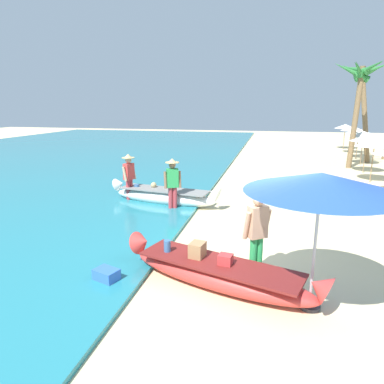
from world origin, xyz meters
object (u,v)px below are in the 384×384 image
object	(u,v)px
boat_white_midground	(164,196)
person_vendor_assistant	(129,174)
patio_umbrella_large	(321,183)
palm_tree_tall_inland	(363,82)
person_vendor_hatted	(172,181)
cooler_box	(107,277)
palm_tree_mid_cluster	(361,81)
boat_red_foreground	(218,273)
person_tourist_customer	(257,231)

from	to	relation	value
boat_white_midground	person_vendor_assistant	xyz separation A→B (m)	(-1.30, 0.08, 0.68)
patio_umbrella_large	palm_tree_tall_inland	bearing A→B (deg)	76.26
boat_white_midground	person_vendor_hatted	xyz separation A→B (m)	(0.49, -0.63, 0.69)
person_vendor_hatted	cooler_box	distance (m)	4.89
boat_white_midground	palm_tree_tall_inland	size ratio (longest dim) A/B	0.70
boat_white_midground	palm_tree_mid_cluster	bearing A→B (deg)	49.71
boat_red_foreground	patio_umbrella_large	distance (m)	2.51
boat_red_foreground	boat_white_midground	xyz separation A→B (m)	(-2.66, 5.05, 0.02)
palm_tree_mid_cluster	boat_red_foreground	bearing A→B (deg)	-109.76
person_vendor_assistant	palm_tree_mid_cluster	xyz separation A→B (m)	(9.07, 9.08, 3.54)
person_tourist_customer	palm_tree_mid_cluster	size ratio (longest dim) A/B	0.30
palm_tree_tall_inland	palm_tree_mid_cluster	size ratio (longest dim) A/B	1.03
boat_red_foreground	person_vendor_assistant	size ratio (longest dim) A/B	2.34
boat_red_foreground	palm_tree_tall_inland	xyz separation A→B (m)	(5.67, 16.23, 4.33)
person_vendor_hatted	patio_umbrella_large	xyz separation A→B (m)	(3.80, -4.75, 1.17)
person_tourist_customer	palm_tree_mid_cluster	distance (m)	14.76
boat_red_foreground	person_tourist_customer	bearing A→B (deg)	41.49
boat_red_foreground	person_vendor_assistant	xyz separation A→B (m)	(-3.96, 5.13, 0.70)
person_vendor_hatted	person_vendor_assistant	xyz separation A→B (m)	(-1.79, 0.71, -0.01)
patio_umbrella_large	palm_tree_mid_cluster	distance (m)	15.13
person_tourist_customer	boat_red_foreground	bearing A→B (deg)	-138.51
boat_white_midground	person_vendor_assistant	bearing A→B (deg)	176.69
palm_tree_tall_inland	person_vendor_assistant	bearing A→B (deg)	-130.96
palm_tree_mid_cluster	cooler_box	xyz separation A→B (m)	(-7.18, -14.60, -4.37)
boat_red_foreground	person_tourist_customer	xyz separation A→B (m)	(0.67, 0.59, 0.67)
person_vendor_assistant	palm_tree_mid_cluster	bearing A→B (deg)	45.05
boat_white_midground	patio_umbrella_large	world-z (taller)	patio_umbrella_large
person_tourist_customer	patio_umbrella_large	world-z (taller)	patio_umbrella_large
boat_white_midground	person_tourist_customer	world-z (taller)	person_tourist_customer
boat_red_foreground	palm_tree_mid_cluster	bearing A→B (deg)	70.24
patio_umbrella_large	person_tourist_customer	bearing A→B (deg)	136.37
boat_red_foreground	palm_tree_tall_inland	size ratio (longest dim) A/B	0.69
boat_white_midground	palm_tree_mid_cluster	world-z (taller)	palm_tree_mid_cluster
patio_umbrella_large	palm_tree_mid_cluster	bearing A→B (deg)	76.53
patio_umbrella_large	palm_tree_tall_inland	distance (m)	17.22
person_vendor_hatted	person_vendor_assistant	distance (m)	1.92
palm_tree_tall_inland	palm_tree_mid_cluster	xyz separation A→B (m)	(-0.57, -2.02, -0.09)
patio_umbrella_large	cooler_box	world-z (taller)	patio_umbrella_large
boat_red_foreground	cooler_box	xyz separation A→B (m)	(-2.08, -0.39, -0.13)
person_vendor_hatted	cooler_box	xyz separation A→B (m)	(0.09, -4.81, -0.83)
cooler_box	person_vendor_assistant	bearing A→B (deg)	127.78
palm_tree_tall_inland	palm_tree_mid_cluster	bearing A→B (deg)	-105.71
boat_red_foreground	palm_tree_tall_inland	world-z (taller)	palm_tree_tall_inland
person_vendor_assistant	cooler_box	size ratio (longest dim) A/B	3.76
person_vendor_assistant	palm_tree_mid_cluster	world-z (taller)	palm_tree_mid_cluster
palm_tree_tall_inland	cooler_box	world-z (taller)	palm_tree_tall_inland
person_vendor_assistant	person_tourist_customer	bearing A→B (deg)	-44.44
palm_tree_tall_inland	boat_white_midground	bearing A→B (deg)	-126.70
palm_tree_mid_cluster	cooler_box	distance (m)	16.85
palm_tree_tall_inland	person_tourist_customer	bearing A→B (deg)	-107.75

